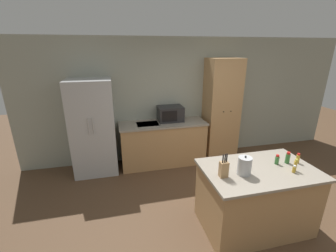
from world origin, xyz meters
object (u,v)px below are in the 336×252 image
Objects in this scene: refrigerator at (93,128)px; kettle at (244,166)px; pantry_cabinet at (221,110)px; spice_bottle_green_herb at (277,160)px; spice_bottle_tall_dark at (294,169)px; spice_bottle_amber_oil at (288,158)px; spice_bottle_short_red at (298,158)px; spice_bottle_pale_salt at (295,165)px; microwave at (170,114)px; knife_block at (224,169)px.

refrigerator reaches higher than kettle.
pantry_cabinet reaches higher than refrigerator.
kettle reaches higher than spice_bottle_green_herb.
spice_bottle_amber_oil reaches higher than spice_bottle_tall_dark.
spice_bottle_short_red is 0.86× the size of spice_bottle_pale_salt.
microwave reaches higher than spice_bottle_amber_oil.
refrigerator is at bearing 143.87° from spice_bottle_short_red.
pantry_cabinet is 2.41m from knife_block.
spice_bottle_pale_salt is (-0.19, -0.16, 0.01)m from spice_bottle_short_red.
spice_bottle_green_herb is at bearing 8.33° from knife_block.
pantry_cabinet reaches higher than kettle.
microwave is 2.27m from kettle.
spice_bottle_amber_oil is at bearing 67.61° from spice_bottle_tall_dark.
spice_bottle_amber_oil is 1.20× the size of spice_bottle_green_herb.
spice_bottle_amber_oil is at bearing -90.50° from pantry_cabinet.
kettle is (0.38, -2.24, -0.06)m from microwave.
spice_bottle_green_herb is at bearing -94.87° from pantry_cabinet.
spice_bottle_amber_oil is at bearing 9.24° from kettle.
spice_bottle_amber_oil is 0.64× the size of kettle.
knife_block is at bearing 179.32° from kettle.
pantry_cabinet is 8.72× the size of kettle.
spice_bottle_tall_dark is 0.25m from spice_bottle_amber_oil.
refrigerator is at bearing -175.97° from microwave.
spice_bottle_pale_salt is 0.66× the size of kettle.
spice_bottle_tall_dark is (2.57, -2.24, 0.02)m from refrigerator.
microwave reaches higher than kettle.
spice_bottle_pale_salt is at bearing -91.80° from pantry_cabinet.
spice_bottle_pale_salt is at bearing -4.85° from knife_block.
microwave is 3.84× the size of spice_bottle_green_herb.
pantry_cabinet is 15.51× the size of spice_bottle_short_red.
spice_bottle_amber_oil is 0.16m from spice_bottle_green_herb.
spice_bottle_pale_salt is at bearing -6.55° from kettle.
spice_bottle_short_red reaches higher than spice_bottle_green_herb.
pantry_cabinet is at bearing 64.94° from knife_block.
pantry_cabinet is at bearing 93.21° from spice_bottle_short_red.
microwave is 2.24m from knife_block.
spice_bottle_amber_oil is (1.11, -2.12, -0.10)m from microwave.
spice_bottle_tall_dark is 0.60× the size of spice_bottle_pale_salt.
spice_bottle_short_red is 1.05× the size of spice_bottle_green_herb.
pantry_cabinet is 2.07m from spice_bottle_green_herb.
pantry_cabinet is 2.31m from kettle.
kettle is at bearing -47.72° from refrigerator.
spice_bottle_tall_dark is 0.61× the size of spice_bottle_amber_oil.
spice_bottle_tall_dark is at bearing -140.31° from spice_bottle_pale_salt.
microwave is (1.56, 0.11, 0.15)m from refrigerator.
pantry_cabinet is 2.11m from spice_bottle_short_red.
spice_bottle_short_red is (0.12, -2.10, -0.13)m from pantry_cabinet.
spice_bottle_amber_oil is 0.74m from kettle.
spice_bottle_green_herb is 0.54× the size of kettle.
knife_block reaches higher than spice_bottle_green_herb.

